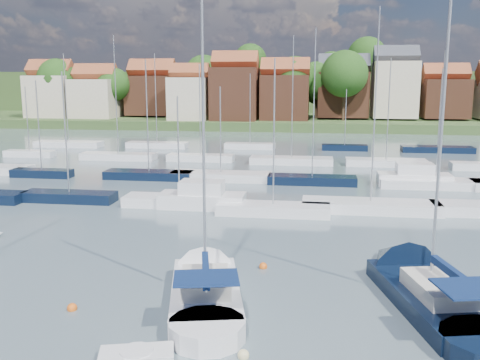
# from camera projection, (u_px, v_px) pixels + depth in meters

# --- Properties ---
(ground) EXTENTS (260.00, 260.00, 0.00)m
(ground) POSITION_uv_depth(u_px,v_px,m) (283.00, 169.00, 62.52)
(ground) COLOR #465860
(ground) RESTS_ON ground
(sailboat_centre) EXTENTS (5.72, 12.36, 16.22)m
(sailboat_centre) POSITION_uv_depth(u_px,v_px,m) (205.00, 283.00, 26.80)
(sailboat_centre) COLOR silver
(sailboat_centre) RESTS_ON ground
(sailboat_navy) EXTENTS (6.81, 14.40, 19.17)m
(sailboat_navy) POSITION_uv_depth(u_px,v_px,m) (418.00, 284.00, 26.72)
(sailboat_navy) COLOR black
(sailboat_navy) RESTS_ON ground
(tender) EXTENTS (3.00, 1.97, 0.60)m
(tender) POSITION_uv_depth(u_px,v_px,m) (137.00, 357.00, 19.95)
(tender) COLOR silver
(tender) RESTS_ON ground
(buoy_c) EXTENTS (0.46, 0.46, 0.46)m
(buoy_c) POSITION_uv_depth(u_px,v_px,m) (72.00, 310.00, 24.51)
(buoy_c) COLOR #D85914
(buoy_c) RESTS_ON ground
(buoy_d) EXTENTS (0.45, 0.45, 0.45)m
(buoy_d) POSITION_uv_depth(u_px,v_px,m) (243.00, 358.00, 20.34)
(buoy_d) COLOR beige
(buoy_d) RESTS_ON ground
(buoy_e) EXTENTS (0.46, 0.46, 0.46)m
(buoy_e) POSITION_uv_depth(u_px,v_px,m) (263.00, 268.00, 29.91)
(buoy_e) COLOR #D85914
(buoy_e) RESTS_ON ground
(marina_field) EXTENTS (79.62, 41.41, 15.93)m
(marina_field) POSITION_uv_depth(u_px,v_px,m) (298.00, 173.00, 57.46)
(marina_field) COLOR silver
(marina_field) RESTS_ON ground
(far_shore_town) EXTENTS (212.46, 90.00, 22.27)m
(far_shore_town) POSITION_uv_depth(u_px,v_px,m) (312.00, 99.00, 151.40)
(far_shore_town) COLOR #3B542A
(far_shore_town) RESTS_ON ground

